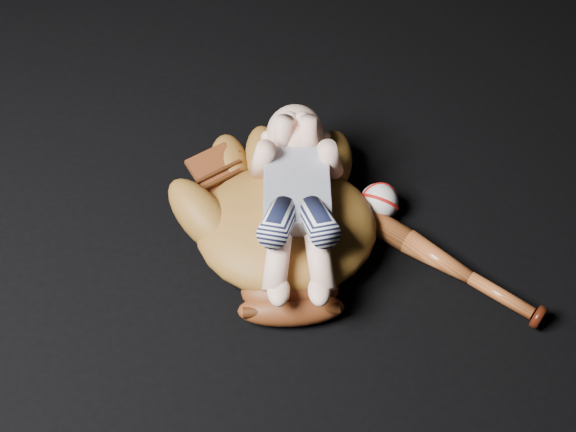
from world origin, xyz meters
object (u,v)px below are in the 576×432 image
Objects in this scene: baseball_glove at (286,221)px; baseball at (379,202)px; baseball_bat at (421,249)px; newborn_baby at (297,199)px.

baseball_glove reaches higher than baseball.
baseball is at bearing 114.00° from baseball_bat.
baseball_bat is 6.71× the size of baseball.
newborn_baby reaches higher than baseball_glove.
baseball_glove reaches higher than baseball_bat.
baseball_glove is 0.19m from baseball.
baseball_bat is at bearing -8.90° from baseball_glove.
baseball_glove is 1.12× the size of newborn_baby.
newborn_baby is 0.25m from baseball_bat.
baseball_bat is (0.21, -0.06, -0.11)m from newborn_baby.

